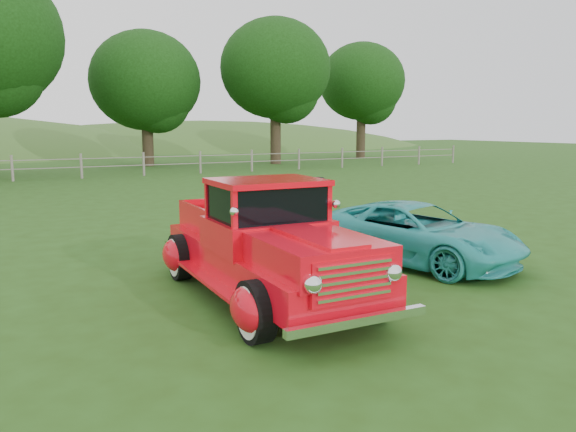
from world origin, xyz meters
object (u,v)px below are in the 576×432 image
tree_far_east (362,82)px  red_pickup (266,246)px  tree_mid_east (275,69)px  man (316,227)px  tree_near_east (145,81)px  teal_sedan (415,233)px

tree_far_east → red_pickup: tree_far_east is taller
tree_mid_east → man: 28.75m
tree_mid_east → tree_far_east: tree_mid_east is taller
red_pickup → tree_far_east: bearing=53.6°
tree_mid_east → tree_near_east: bearing=166.0°
red_pickup → man: size_ratio=2.97×
tree_far_east → tree_near_east: bearing=-176.6°
man → tree_mid_east: bearing=-143.5°
tree_far_east → man: 35.84m
tree_far_east → red_pickup: size_ratio=1.77×
tree_near_east → man: (-4.09, -27.54, -4.40)m
tree_near_east → tree_far_east: (17.00, 1.00, 0.61)m
tree_near_east → teal_sedan: size_ratio=2.08×
tree_mid_east → teal_sedan: bearing=-111.3°
tree_mid_east → man: size_ratio=5.59×
red_pickup → teal_sedan: red_pickup is taller
tree_near_east → teal_sedan: tree_near_east is taller
tree_near_east → man: size_ratio=4.94×
tree_near_east → tree_mid_east: size_ratio=0.88×
man → teal_sedan: bearing=149.5°
tree_mid_east → tree_far_east: 9.49m
tree_near_east → red_pickup: tree_near_east is taller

